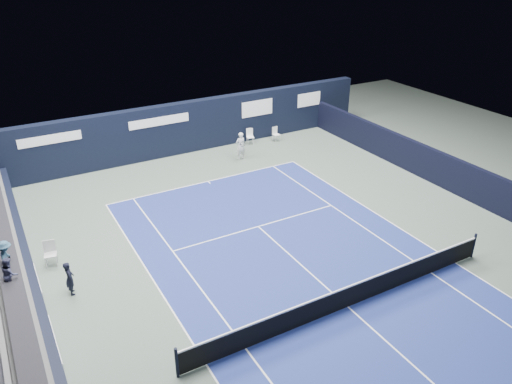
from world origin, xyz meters
TOP-DOWN VIEW (x-y plane):
  - ground at (0.00, 2.00)m, footprint 48.00×48.00m
  - court_surface at (0.00, 0.00)m, footprint 10.97×23.77m
  - enclosure_wall_right at (10.50, 6.00)m, footprint 0.30×22.00m
  - folding_chair_back_a at (4.74, 15.81)m, footprint 0.53×0.55m
  - folding_chair_back_b at (6.42, 15.38)m, footprint 0.45×0.44m
  - line_judge_chair at (-8.63, 7.94)m, footprint 0.54×0.53m
  - line_judge at (-8.32, 5.61)m, footprint 0.33×0.50m
  - court_markings at (0.00, 0.00)m, footprint 11.03×23.83m
  - tennis_net at (0.00, 0.00)m, footprint 12.90×0.10m
  - back_sponsor_wall at (0.01, 16.50)m, footprint 26.00×0.63m
  - side_barrier_left at (-9.50, 5.97)m, footprint 0.33×22.00m
  - tennis_player at (3.02, 13.79)m, footprint 0.61×0.82m

SIDE VIEW (x-z plane):
  - ground at x=0.00m, z-range 0.00..0.00m
  - court_surface at x=0.00m, z-range 0.00..0.01m
  - court_markings at x=0.00m, z-range 0.01..0.01m
  - tennis_net at x=0.00m, z-range -0.04..1.06m
  - folding_chair_back_b at x=6.42m, z-range 0.06..0.99m
  - line_judge_chair at x=-8.63m, z-range 0.07..1.11m
  - side_barrier_left at x=-9.50m, z-range 0.00..1.20m
  - folding_chair_back_a at x=4.74m, z-range 0.16..1.14m
  - line_judge at x=-8.32m, z-range 0.00..1.34m
  - tennis_player at x=3.02m, z-range 0.00..1.66m
  - enclosure_wall_right at x=10.50m, z-range 0.00..1.80m
  - back_sponsor_wall at x=0.01m, z-range 0.00..3.10m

